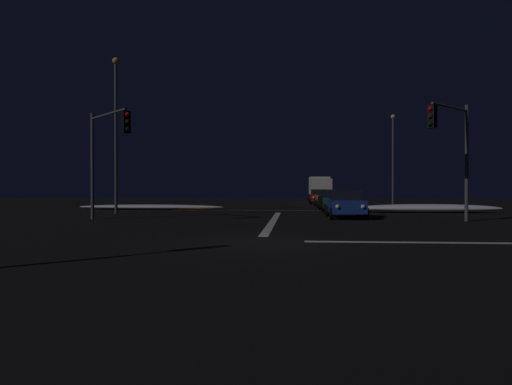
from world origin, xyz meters
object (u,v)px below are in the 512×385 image
Objects in this scene: sedan_red at (319,196)px; box_truck at (320,188)px; sedan_blue at (346,204)px; traffic_signal_nw at (106,143)px; sedan_black at (330,199)px; streetlamp_right_far at (393,153)px; sedan_green at (337,201)px; sedan_orange at (326,197)px; traffic_signal_ne at (452,140)px; streetlamp_left_near at (116,125)px.

box_truck is (0.45, 7.04, 0.91)m from sedan_red.
traffic_signal_nw is (-12.42, -3.58, 3.16)m from sedan_blue.
sedan_black is 0.76× the size of traffic_signal_nw.
sedan_red is at bearing -93.67° from box_truck.
streetlamp_right_far reaches higher than sedan_black.
sedan_black is at bearing 90.52° from sedan_green.
box_truck is at bearing 89.39° from sedan_black.
sedan_orange is (0.00, 12.34, 0.00)m from sedan_green.
traffic_signal_ne is 20.24m from streetlamp_left_near.
sedan_green and sedan_red have the same top height.
traffic_signal_ne is 22.34m from streetlamp_right_far.
traffic_signal_nw is 7.05m from streetlamp_left_near.
sedan_green is 1.00× the size of sedan_orange.
box_truck is 1.45× the size of traffic_signal_nw.
traffic_signal_ne reaches higher than sedan_green.
sedan_red is at bearing 91.09° from sedan_black.
box_truck is at bearing 62.82° from streetlamp_left_near.
sedan_orange is 1.00× the size of sedan_red.
traffic_signal_ne is at bearing -82.64° from box_truck.
traffic_signal_nw reaches higher than sedan_blue.
box_truck is 37.37m from traffic_signal_nw.
streetlamp_right_far is 26.35m from streetlamp_left_near.
traffic_signal_ne is (17.16, 0.26, 0.07)m from traffic_signal_nw.
sedan_green is 5.79m from sedan_black.
sedan_orange is at bearing 102.18° from traffic_signal_ne.
traffic_signal_ne reaches higher than box_truck.
sedan_green is at bearing 89.22° from sedan_blue.
sedan_black is 1.00× the size of sedan_orange.
sedan_green is 1.00× the size of sedan_red.
sedan_blue and sedan_orange have the same top height.
box_truck is 35.19m from traffic_signal_ne.
streetlamp_left_near is (-14.52, -15.33, 4.98)m from sedan_orange.
streetlamp_left_near reaches higher than traffic_signal_ne.
sedan_green is at bearing 11.61° from streetlamp_left_near.
traffic_signal_nw reaches higher than box_truck.
sedan_green and sedan_orange have the same top height.
streetlamp_left_near reaches higher than streetlamp_right_far.
sedan_red is at bearing 92.72° from sedan_orange.
sedan_black is at bearing 31.23° from streetlamp_left_near.
sedan_blue is 31.52m from box_truck.
sedan_orange is 7.71m from streetlamp_right_far.
sedan_blue is at bearing -108.92° from streetlamp_right_far.
traffic_signal_ne is at bearing 0.87° from traffic_signal_nw.
sedan_black is 0.74× the size of traffic_signal_ne.
traffic_signal_nw is at bearing -113.52° from sedan_red.
streetlamp_right_far is (6.41, 0.67, 4.23)m from sedan_orange.
sedan_blue is 6.63m from traffic_signal_ne.
streetlamp_right_far is at bearing 49.96° from traffic_signal_nw.
sedan_red is 30.75m from traffic_signal_nw.
sedan_black is at bearing -90.46° from sedan_orange.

